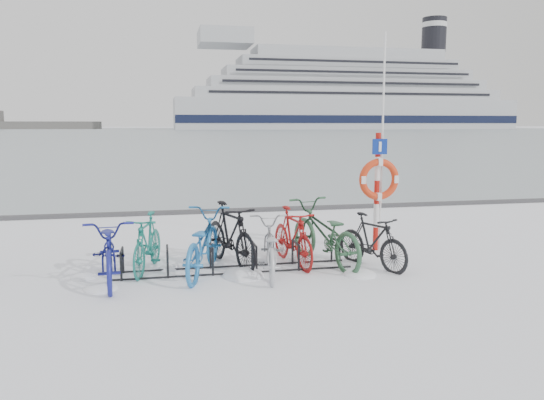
# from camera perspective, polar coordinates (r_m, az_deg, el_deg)

# --- Properties ---
(ground) EXTENTS (900.00, 900.00, 0.00)m
(ground) POSITION_cam_1_polar(r_m,az_deg,el_deg) (9.01, -4.19, -7.59)
(ground) COLOR white
(ground) RESTS_ON ground
(ice_sheet) EXTENTS (400.00, 298.00, 0.02)m
(ice_sheet) POSITION_cam_1_polar(r_m,az_deg,el_deg) (163.62, -11.38, 7.19)
(ice_sheet) COLOR #A9B7BF
(ice_sheet) RESTS_ON ground
(quay_edge) EXTENTS (400.00, 0.25, 0.10)m
(quay_edge) POSITION_cam_1_polar(r_m,az_deg,el_deg) (14.74, -7.20, -1.23)
(quay_edge) COLOR #3F3F42
(quay_edge) RESTS_ON ground
(bike_rack) EXTENTS (4.00, 0.48, 0.46)m
(bike_rack) POSITION_cam_1_polar(r_m,az_deg,el_deg) (8.96, -4.20, -6.48)
(bike_rack) COLOR black
(bike_rack) RESTS_ON ground
(lifebuoy_station) EXTENTS (0.80, 0.23, 4.15)m
(lifebuoy_station) POSITION_cam_1_polar(r_m,az_deg,el_deg) (10.33, 11.41, 2.17)
(lifebuoy_station) COLOR #A8140D
(lifebuoy_station) RESTS_ON ground
(cruise_ferry) EXTENTS (152.47, 28.72, 50.10)m
(cruise_ferry) POSITION_cam_1_polar(r_m,az_deg,el_deg) (243.34, 7.79, 10.77)
(cruise_ferry) COLOR silver
(cruise_ferry) RESTS_ON ground
(bike_0) EXTENTS (0.90, 2.11, 1.08)m
(bike_0) POSITION_cam_1_polar(r_m,az_deg,el_deg) (8.67, -17.05, -4.89)
(bike_0) COLOR navy
(bike_0) RESTS_ON ground
(bike_1) EXTENTS (0.85, 1.73, 1.00)m
(bike_1) POSITION_cam_1_polar(r_m,az_deg,el_deg) (9.14, -13.27, -4.33)
(bike_1) COLOR #187164
(bike_1) RESTS_ON ground
(bike_2) EXTENTS (1.30, 2.18, 1.08)m
(bike_2) POSITION_cam_1_polar(r_m,az_deg,el_deg) (8.80, -7.52, -4.40)
(bike_2) COLOR #2471B4
(bike_2) RESTS_ON ground
(bike_3) EXTENTS (1.10, 1.96, 1.13)m
(bike_3) POSITION_cam_1_polar(r_m,az_deg,el_deg) (9.25, -4.52, -3.56)
(bike_3) COLOR black
(bike_3) RESTS_ON ground
(bike_4) EXTENTS (0.90, 1.89, 0.95)m
(bike_4) POSITION_cam_1_polar(r_m,az_deg,el_deg) (8.69, -0.27, -4.93)
(bike_4) COLOR #ACAEB4
(bike_4) RESTS_ON ground
(bike_5) EXTENTS (0.74, 1.77, 1.03)m
(bike_5) POSITION_cam_1_polar(r_m,az_deg,el_deg) (9.31, 2.23, -3.78)
(bike_5) COLOR maroon
(bike_5) RESTS_ON ground
(bike_6) EXTENTS (1.28, 2.30, 1.15)m
(bike_6) POSITION_cam_1_polar(r_m,az_deg,el_deg) (9.36, 5.63, -3.39)
(bike_6) COLOR #2D5638
(bike_6) RESTS_ON ground
(bike_7) EXTENTS (1.06, 1.64, 0.96)m
(bike_7) POSITION_cam_1_polar(r_m,az_deg,el_deg) (9.28, 10.72, -4.19)
(bike_7) COLOR black
(bike_7) RESTS_ON ground
(snow_drifts) EXTENTS (5.76, 1.81, 0.24)m
(snow_drifts) POSITION_cam_1_polar(r_m,az_deg,el_deg) (8.83, -2.59, -7.91)
(snow_drifts) COLOR white
(snow_drifts) RESTS_ON ground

